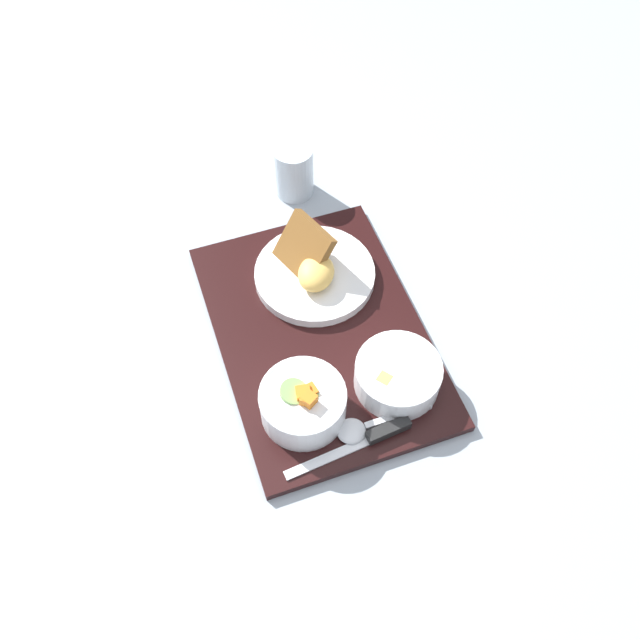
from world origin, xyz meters
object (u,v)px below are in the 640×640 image
(bowl_soup, at_px, (398,374))
(plate_main, at_px, (313,270))
(bowl_salad, at_px, (303,402))
(knife, at_px, (375,436))
(glass_water, at_px, (294,173))
(spoon, at_px, (367,426))

(bowl_soup, relative_size, plate_main, 0.65)
(bowl_salad, relative_size, plate_main, 0.63)
(knife, distance_m, glass_water, 0.50)
(plate_main, bearing_deg, glass_water, -7.93)
(bowl_salad, bearing_deg, glass_water, -14.76)
(glass_water, bearing_deg, plate_main, 172.07)
(bowl_salad, xyz_separation_m, spoon, (-0.05, -0.08, -0.03))
(plate_main, bearing_deg, spoon, 178.39)
(plate_main, distance_m, spoon, 0.27)
(bowl_soup, xyz_separation_m, glass_water, (0.42, 0.03, 0.00))
(bowl_salad, relative_size, spoon, 0.85)
(plate_main, bearing_deg, bowl_salad, 159.30)
(bowl_salad, bearing_deg, knife, -129.43)
(plate_main, height_order, spoon, plate_main)
(glass_water, bearing_deg, bowl_salad, 165.24)
(plate_main, xyz_separation_m, knife, (-0.29, 0.00, -0.01))
(bowl_salad, height_order, knife, bowl_salad)
(bowl_salad, height_order, spoon, bowl_salad)
(spoon, bearing_deg, bowl_soup, -142.59)
(knife, relative_size, spoon, 1.32)
(bowl_salad, height_order, glass_water, glass_water)
(plate_main, height_order, glass_water, plate_main)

